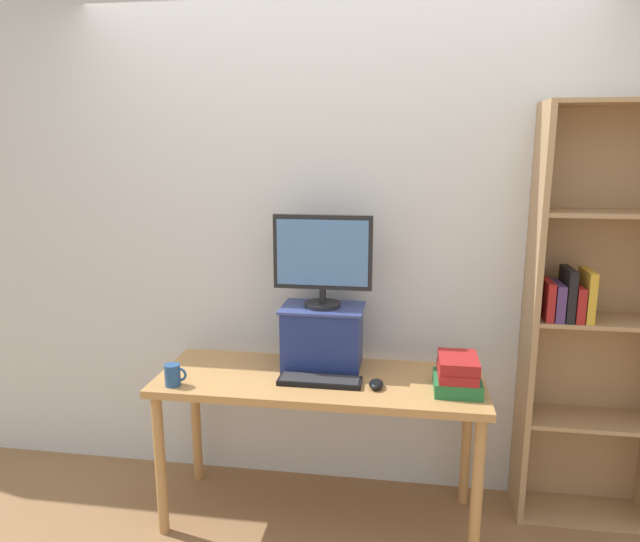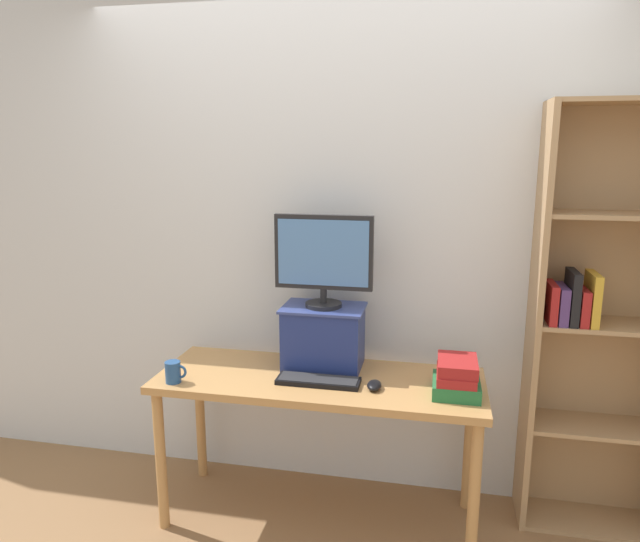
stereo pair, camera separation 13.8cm
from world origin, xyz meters
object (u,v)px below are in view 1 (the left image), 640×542
Objects in this scene: bookshelf_unit at (594,318)px; coffee_mug at (173,375)px; desk at (320,394)px; riser_box at (323,335)px; computer_mouse at (376,384)px; computer_monitor at (323,257)px; keyboard at (320,381)px; book_stack at (457,374)px.

coffee_mug is (-1.91, -0.44, -0.23)m from bookshelf_unit.
riser_box is at bearing 93.03° from desk.
riser_box is (-0.01, 0.14, 0.25)m from desk.
desk is 14.73× the size of computer_mouse.
desk is at bearing -86.97° from riser_box.
coffee_mug is at bearing -166.92° from bookshelf_unit.
computer_monitor is 1.23× the size of keyboard.
riser_box is at bearing -175.20° from bookshelf_unit.
riser_box is 3.86× the size of coffee_mug.
computer_mouse is at bearing -2.85° from keyboard.
computer_monitor is 4.58× the size of coffee_mug.
bookshelf_unit reaches higher than desk.
computer_monitor is at bearing -90.00° from riser_box.
book_stack reaches higher than computer_mouse.
bookshelf_unit is at bearing 18.37° from computer_mouse.
computer_monitor is at bearing 141.23° from computer_mouse.
computer_mouse is 0.92m from coffee_mug.
computer_mouse is at bearing -38.96° from riser_box.
computer_monitor is (-0.00, -0.00, 0.39)m from riser_box.
keyboard is 0.26m from computer_mouse.
book_stack is at bearing -154.84° from bookshelf_unit.
coffee_mug is (-0.65, -0.13, 0.04)m from keyboard.
bookshelf_unit reaches higher than computer_monitor.
coffee_mug is at bearing -173.60° from book_stack.
keyboard is at bearing 10.84° from coffee_mug.
desk is 1.34m from bookshelf_unit.
computer_mouse is (0.28, -0.22, -0.53)m from computer_monitor.
desk is 3.85× the size of riser_box.
bookshelf_unit is at bearing 13.08° from coffee_mug.
bookshelf_unit is 4.22× the size of computer_monitor.
computer_monitor reaches higher than book_stack.
desk is 0.65m from computer_monitor.
bookshelf_unit is at bearing 4.80° from riser_box.
book_stack is 2.26× the size of coffee_mug.
computer_monitor is 0.87m from coffee_mug.
computer_monitor is 0.82m from book_stack.
keyboard is at bearing -84.92° from riser_box.
keyboard is (0.02, -0.21, -0.15)m from riser_box.
riser_box is at bearing 90.00° from computer_monitor.
book_stack reaches higher than coffee_mug.
coffee_mug is (-1.27, -0.14, -0.02)m from book_stack.
riser_box is 0.26m from keyboard.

